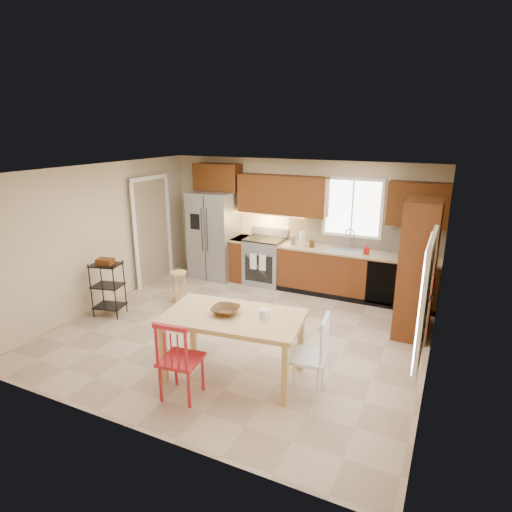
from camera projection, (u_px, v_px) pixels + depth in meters
The scene contains 33 objects.
floor at pixel (240, 332), 6.73m from camera, with size 5.50×5.50×0.00m, color tan.
ceiling at pixel (238, 171), 6.01m from camera, with size 5.50×5.00×0.02m, color silver.
wall_back at pixel (297, 223), 8.53m from camera, with size 5.50×0.02×2.50m, color #CCB793.
wall_front at pixel (122, 322), 4.21m from camera, with size 5.50×0.02×2.50m, color #CCB793.
wall_left at pixel (100, 236), 7.49m from camera, with size 0.02×5.00×2.50m, color #CCB793.
wall_right at pixel (438, 284), 5.24m from camera, with size 0.02×5.00×2.50m, color #CCB793.
refrigerator at pixel (214, 235), 9.00m from camera, with size 0.92×0.75×1.82m, color gray.
range_stove at pixel (265, 262), 8.71m from camera, with size 0.76×0.63×0.92m, color gray.
base_cabinet_narrow at pixel (241, 258), 8.95m from camera, with size 0.30×0.60×0.90m, color #592710.
base_cabinet_run at pixel (355, 275), 7.97m from camera, with size 2.92×0.60×0.90m, color #592710.
dishwasher at pixel (383, 284), 7.49m from camera, with size 0.60×0.02×0.78m, color black.
backsplash at pixel (361, 234), 8.01m from camera, with size 2.92×0.03×0.55m, color beige.
upper_over_fridge at pixel (218, 177), 8.83m from camera, with size 1.00×0.35×0.55m, color #562D0E.
upper_left_block at pixel (282, 195), 8.31m from camera, with size 1.80×0.35×0.75m, color #562D0E.
upper_right_block at pixel (418, 204), 7.29m from camera, with size 1.00×0.35×0.75m, color #562D0E.
window_back at pixel (353, 208), 7.95m from camera, with size 1.12×0.04×1.12m, color white.
sink at pixel (346, 252), 7.93m from camera, with size 0.62×0.46×0.16m, color gray.
undercab_glow at pixel (268, 214), 8.53m from camera, with size 1.60×0.30×0.01m, color #FFBF66.
soap_bottle at pixel (367, 249), 7.65m from camera, with size 0.09×0.09×0.19m, color #A8110B.
paper_towel at pixel (302, 239), 8.19m from camera, with size 0.12×0.12×0.28m, color silver.
canister_steel at pixel (293, 240), 8.28m from camera, with size 0.11×0.11×0.18m, color gray.
canister_wood at pixel (312, 244), 8.10m from camera, with size 0.10×0.10×0.14m, color #4E3014.
pantry at pixel (418, 268), 6.47m from camera, with size 0.50×0.95×2.10m, color #592710.
fire_extinguisher at pixel (427, 289), 5.46m from camera, with size 0.12×0.12×0.36m, color #A8110B.
window_right at pixel (426, 300), 4.22m from camera, with size 0.04×1.02×1.32m, color white.
doorway at pixel (152, 232), 8.64m from camera, with size 0.04×0.95×2.10m, color #8C7A59.
dining_table at pixel (234, 346), 5.43m from camera, with size 1.72×0.97×0.84m, color tan, non-canonical shape.
chair_red at pixel (181, 358), 4.99m from camera, with size 0.47×0.47×1.01m, color #A91A22, non-canonical shape.
chair_white at pixel (306, 355), 5.06m from camera, with size 0.47×0.47×1.01m, color silver, non-canonical shape.
table_bowl at pixel (226, 314), 5.35m from camera, with size 0.35×0.35×0.09m, color #4E3014.
table_jar at pixel (264, 315), 5.24m from camera, with size 0.14×0.14×0.16m, color silver.
bar_stool at pixel (179, 288), 7.70m from camera, with size 0.30×0.30×0.62m, color tan, non-canonical shape.
utility_cart at pixel (108, 288), 7.22m from camera, with size 0.47×0.37×0.95m, color black, non-canonical shape.
Camera 1 is at (2.84, -5.40, 3.09)m, focal length 30.00 mm.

